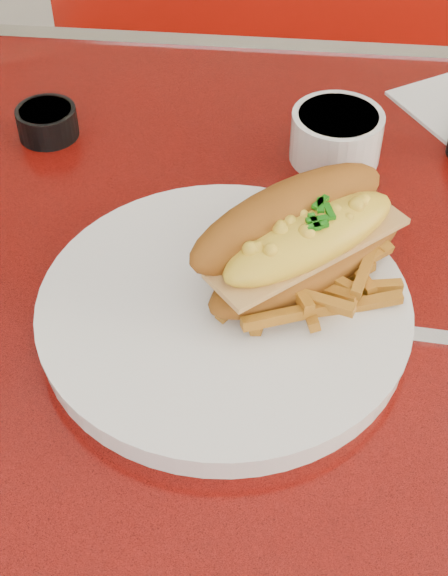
# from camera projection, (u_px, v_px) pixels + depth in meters

# --- Properties ---
(diner_table) EXTENTS (1.23, 0.83, 0.77)m
(diner_table) POSITION_uv_depth(u_px,v_px,m) (366.00, 378.00, 0.85)
(diner_table) COLOR #B8130B
(diner_table) RESTS_ON ground
(booth_bench_far) EXTENTS (1.20, 0.51, 0.90)m
(booth_bench_far) POSITION_uv_depth(u_px,v_px,m) (337.00, 165.00, 1.64)
(booth_bench_far) COLOR #A3150A
(booth_bench_far) RESTS_ON ground
(dinner_plate) EXTENTS (0.35, 0.35, 0.02)m
(dinner_plate) POSITION_uv_depth(u_px,v_px,m) (224.00, 311.00, 0.68)
(dinner_plate) COLOR white
(dinner_plate) RESTS_ON diner_table
(mac_hoagie) EXTENTS (0.22, 0.21, 0.09)m
(mac_hoagie) POSITION_uv_depth(u_px,v_px,m) (302.00, 238.00, 0.67)
(mac_hoagie) COLOR #905117
(mac_hoagie) RESTS_ON dinner_plate
(fries_pile) EXTENTS (0.16, 0.15, 0.04)m
(fries_pile) POSITION_uv_depth(u_px,v_px,m) (312.00, 270.00, 0.68)
(fries_pile) COLOR #C07C20
(fries_pile) RESTS_ON dinner_plate
(fork) EXTENTS (0.02, 0.13, 0.00)m
(fork) POSITION_uv_depth(u_px,v_px,m) (303.00, 262.00, 0.71)
(fork) COLOR silver
(fork) RESTS_ON dinner_plate
(gravy_ramekin) EXTENTS (0.13, 0.13, 0.05)m
(gravy_ramekin) POSITION_uv_depth(u_px,v_px,m) (336.00, 135.00, 0.83)
(gravy_ramekin) COLOR white
(gravy_ramekin) RESTS_ON diner_table
(sauce_cup_left) EXTENTS (0.08, 0.08, 0.03)m
(sauce_cup_left) POSITION_uv_depth(u_px,v_px,m) (47.00, 121.00, 0.87)
(sauce_cup_left) COLOR black
(sauce_cup_left) RESTS_ON diner_table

